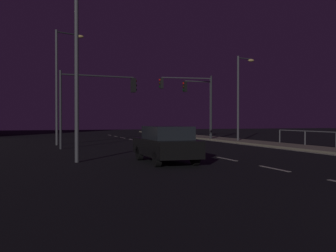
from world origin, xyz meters
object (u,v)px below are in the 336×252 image
(traffic_light_far_left, at_px, (97,93))
(traffic_light_near_right, at_px, (199,97))
(traffic_light_mid_right, at_px, (189,94))
(street_lamp_far_end, at_px, (61,77))
(car, at_px, (166,144))
(street_lamp_median, at_px, (86,60))
(street_lamp_corner, at_px, (241,90))

(traffic_light_far_left, bearing_deg, traffic_light_near_right, 38.26)
(traffic_light_mid_right, relative_size, street_lamp_far_end, 0.69)
(traffic_light_mid_right, bearing_deg, car, -113.87)
(traffic_light_mid_right, xyz_separation_m, street_lamp_far_end, (-11.55, -3.81, 0.75))
(traffic_light_far_left, distance_m, street_lamp_far_end, 4.86)
(street_lamp_median, bearing_deg, traffic_light_mid_right, 56.37)
(traffic_light_mid_right, relative_size, street_lamp_corner, 0.82)
(traffic_light_far_left, bearing_deg, street_lamp_median, -101.11)
(car, distance_m, traffic_light_near_right, 20.90)
(traffic_light_near_right, relative_size, traffic_light_mid_right, 0.96)
(car, xyz_separation_m, traffic_light_far_left, (-1.48, 10.14, 2.75))
(car, height_order, traffic_light_near_right, traffic_light_near_right)
(car, bearing_deg, traffic_light_near_right, 63.71)
(traffic_light_mid_right, bearing_deg, street_lamp_corner, -55.09)
(traffic_light_mid_right, xyz_separation_m, street_lamp_median, (-11.25, -16.92, 0.19))
(traffic_light_far_left, bearing_deg, traffic_light_mid_right, 40.03)
(street_lamp_far_end, height_order, street_lamp_median, street_lamp_far_end)
(street_lamp_median, bearing_deg, street_lamp_corner, 41.74)
(street_lamp_corner, bearing_deg, traffic_light_far_left, -163.31)
(traffic_light_near_right, bearing_deg, traffic_light_far_left, -141.74)
(car, height_order, street_lamp_far_end, street_lamp_far_end)
(street_lamp_corner, xyz_separation_m, street_lamp_far_end, (-14.51, 0.43, 0.64))
(car, relative_size, street_lamp_far_end, 0.52)
(traffic_light_near_right, height_order, traffic_light_mid_right, traffic_light_mid_right)
(traffic_light_mid_right, distance_m, street_lamp_corner, 5.17)
(car, relative_size, street_lamp_median, 0.60)
(car, bearing_deg, street_lamp_corner, 51.65)
(traffic_light_mid_right, height_order, street_lamp_far_end, street_lamp_far_end)
(street_lamp_far_end, bearing_deg, street_lamp_corner, -1.71)
(car, height_order, traffic_light_mid_right, traffic_light_mid_right)
(traffic_light_far_left, height_order, street_lamp_corner, street_lamp_corner)
(traffic_light_mid_right, distance_m, street_lamp_median, 20.33)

